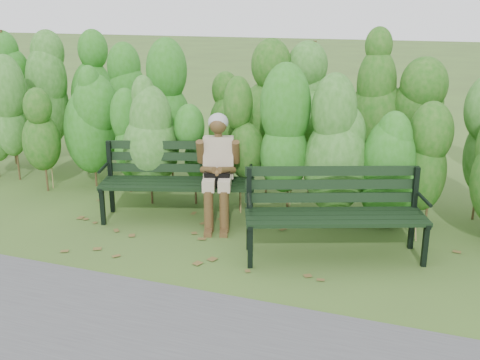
% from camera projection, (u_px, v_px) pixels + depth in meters
% --- Properties ---
extents(ground, '(80.00, 80.00, 0.00)m').
position_uv_depth(ground, '(230.00, 252.00, 6.33)').
color(ground, '#3E5626').
extents(hedge_band, '(11.04, 1.67, 2.42)m').
position_uv_depth(hedge_band, '(277.00, 113.00, 7.62)').
color(hedge_band, '#47381E').
rests_on(hedge_band, ground).
extents(leaf_litter, '(5.53, 2.25, 0.01)m').
position_uv_depth(leaf_litter, '(300.00, 268.00, 5.94)').
color(leaf_litter, brown).
rests_on(leaf_litter, ground).
extents(bench_left, '(2.05, 1.19, 0.97)m').
position_uv_depth(bench_left, '(179.00, 174.00, 7.23)').
color(bench_left, black).
rests_on(bench_left, ground).
extents(bench_right, '(2.03, 1.27, 0.97)m').
position_uv_depth(bench_right, '(334.00, 206.00, 6.12)').
color(bench_right, black).
rests_on(bench_right, ground).
extents(seated_woman, '(0.60, 0.85, 1.39)m').
position_uv_depth(seated_woman, '(218.00, 163.00, 6.96)').
color(seated_woman, tan).
rests_on(seated_woman, ground).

